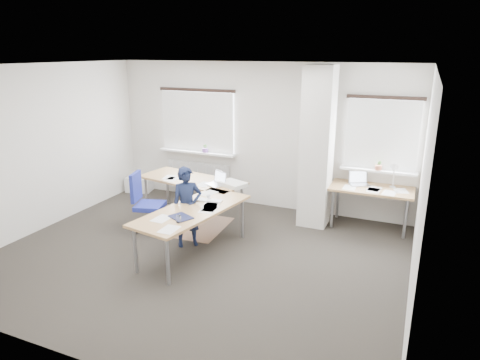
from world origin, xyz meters
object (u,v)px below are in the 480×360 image
at_px(desk_side, 372,190).
at_px(task_chair, 148,215).
at_px(desk_main, 195,195).
at_px(person, 187,207).

xyz_separation_m(desk_side, task_chair, (-3.48, -1.66, -0.40)).
distance_m(desk_main, task_chair, 0.93).
height_order(task_chair, person, person).
relative_size(desk_main, person, 2.31).
xyz_separation_m(desk_main, person, (0.11, -0.45, -0.05)).
height_order(desk_main, person, person).
bearing_deg(person, desk_side, -4.10).
xyz_separation_m(desk_main, task_chair, (-0.80, -0.22, -0.40)).
height_order(desk_side, task_chair, desk_side).
height_order(desk_main, task_chair, task_chair).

